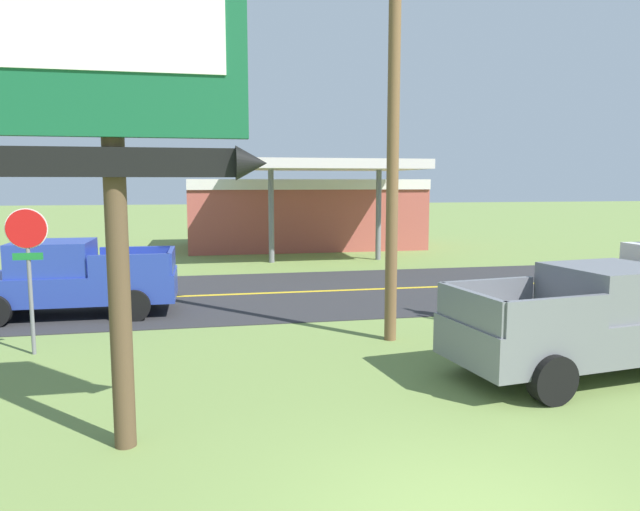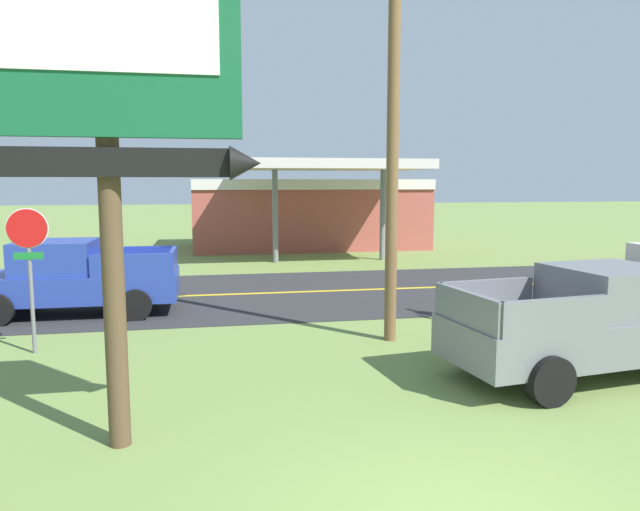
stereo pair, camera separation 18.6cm
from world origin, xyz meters
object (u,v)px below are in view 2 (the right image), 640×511
at_px(motel_sign, 109,95).
at_px(stop_sign, 29,254).
at_px(utility_pole, 393,95).
at_px(pickup_grey_parked_on_lawn, 591,323).
at_px(pickup_blue_on_road, 73,279).
at_px(gas_station, 309,211).

distance_m(motel_sign, stop_sign, 5.94).
height_order(motel_sign, utility_pole, utility_pole).
bearing_deg(stop_sign, pickup_grey_parked_on_lawn, -17.79).
xyz_separation_m(utility_pole, pickup_grey_parked_on_lawn, (2.82, -2.94, -4.30)).
height_order(stop_sign, pickup_grey_parked_on_lawn, stop_sign).
bearing_deg(pickup_blue_on_road, pickup_grey_parked_on_lawn, -33.78).
bearing_deg(gas_station, pickup_blue_on_road, -120.49).
bearing_deg(gas_station, utility_pole, -94.00).
relative_size(motel_sign, stop_sign, 2.21).
height_order(stop_sign, utility_pole, utility_pole).
relative_size(stop_sign, gas_station, 0.25).
bearing_deg(utility_pole, pickup_grey_parked_on_lawn, -46.23).
bearing_deg(stop_sign, motel_sign, -63.58).
relative_size(gas_station, pickup_grey_parked_on_lawn, 2.22).
bearing_deg(utility_pole, pickup_blue_on_road, 152.25).
distance_m(utility_pole, pickup_grey_parked_on_lawn, 5.93).
relative_size(pickup_grey_parked_on_lawn, pickup_blue_on_road, 1.04).
height_order(pickup_grey_parked_on_lawn, pickup_blue_on_road, same).
distance_m(gas_station, pickup_blue_on_road, 17.20).
bearing_deg(stop_sign, pickup_blue_on_road, 89.87).
distance_m(stop_sign, gas_station, 20.32).
bearing_deg(pickup_blue_on_road, motel_sign, -74.08).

